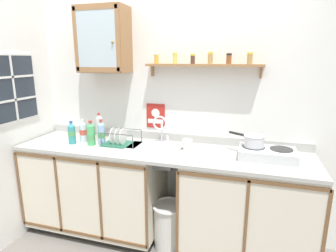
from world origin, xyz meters
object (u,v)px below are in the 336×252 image
at_px(warning_sign, 156,116).
at_px(wall_cabinet, 103,40).
at_px(bottle_water_blue_3, 102,133).
at_px(dish_rack, 121,141).
at_px(sink, 155,151).
at_px(bottle_opaque_white_2, 99,128).
at_px(hot_plate_stove, 267,154).
at_px(bottle_water_clear_0, 83,132).
at_px(bottle_detergent_teal_4, 72,133).
at_px(saucepan, 254,140).
at_px(bottle_soda_green_1, 91,134).
at_px(mug, 187,144).
at_px(trash_bin, 169,225).

bearing_deg(warning_sign, wall_cabinet, -164.68).
xyz_separation_m(bottle_water_blue_3, dish_rack, (0.18, 0.05, -0.07)).
bearing_deg(bottle_water_blue_3, warning_sign, 35.99).
distance_m(sink, bottle_opaque_white_2, 0.64).
relative_size(hot_plate_stove, bottle_water_clear_0, 1.96).
relative_size(sink, bottle_water_clear_0, 2.12).
height_order(dish_rack, wall_cabinet, wall_cabinet).
bearing_deg(bottle_detergent_teal_4, bottle_water_blue_3, 11.14).
xyz_separation_m(hot_plate_stove, warning_sign, (-1.09, 0.28, 0.20)).
height_order(hot_plate_stove, bottle_water_clear_0, bottle_water_clear_0).
xyz_separation_m(saucepan, wall_cabinet, (-1.46, 0.13, 0.86)).
distance_m(bottle_water_clear_0, bottle_opaque_white_2, 0.16).
height_order(bottle_water_clear_0, bottle_water_blue_3, bottle_water_blue_3).
height_order(bottle_soda_green_1, bottle_detergent_teal_4, bottle_soda_green_1).
bearing_deg(bottle_detergent_teal_4, mug, 8.27).
bearing_deg(bottle_detergent_teal_4, wall_cabinet, 43.69).
relative_size(hot_plate_stove, bottle_soda_green_1, 1.90).
xyz_separation_m(dish_rack, mug, (0.65, 0.06, 0.00)).
distance_m(bottle_detergent_teal_4, dish_rack, 0.49).
bearing_deg(bottle_opaque_white_2, warning_sign, 21.98).
xyz_separation_m(bottle_water_blue_3, trash_bin, (0.71, -0.07, -0.83)).
height_order(bottle_water_clear_0, bottle_detergent_teal_4, bottle_water_clear_0).
bearing_deg(bottle_soda_green_1, wall_cabinet, 76.72).
xyz_separation_m(bottle_water_blue_3, mug, (0.83, 0.11, -0.07)).
bearing_deg(sink, mug, 10.13).
xyz_separation_m(saucepan, dish_rack, (-1.25, -0.02, -0.10)).
xyz_separation_m(hot_plate_stove, bottle_water_blue_3, (-1.54, -0.04, 0.07)).
bearing_deg(wall_cabinet, saucepan, -4.98).
bearing_deg(trash_bin, sink, 145.24).
relative_size(bottle_water_blue_3, mug, 2.15).
relative_size(hot_plate_stove, saucepan, 1.50).
bearing_deg(dish_rack, saucepan, 1.00).
bearing_deg(bottle_water_blue_3, wall_cabinet, 99.83).
height_order(bottle_water_blue_3, dish_rack, bottle_water_blue_3).
xyz_separation_m(bottle_water_clear_0, dish_rack, (0.40, 0.03, -0.07)).
distance_m(saucepan, bottle_opaque_white_2, 1.51).
height_order(bottle_soda_green_1, bottle_opaque_white_2, bottle_opaque_white_2).
height_order(bottle_water_blue_3, mug, bottle_water_blue_3).
distance_m(dish_rack, warning_sign, 0.44).
bearing_deg(trash_bin, bottle_soda_green_1, 178.11).
height_order(saucepan, bottle_water_clear_0, bottle_water_clear_0).
height_order(saucepan, trash_bin, saucepan).
bearing_deg(dish_rack, trash_bin, -12.29).
xyz_separation_m(hot_plate_stove, bottle_opaque_white_2, (-1.62, 0.07, 0.09)).
bearing_deg(trash_bin, warning_sign, 123.53).
relative_size(saucepan, wall_cabinet, 0.50).
height_order(saucepan, bottle_soda_green_1, bottle_soda_green_1).
xyz_separation_m(hot_plate_stove, bottle_water_clear_0, (-1.76, -0.03, 0.07)).
bearing_deg(bottle_water_clear_0, trash_bin, -5.29).
distance_m(warning_sign, trash_bin, 1.08).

